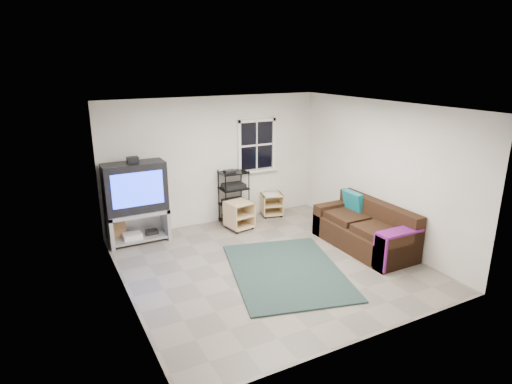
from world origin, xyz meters
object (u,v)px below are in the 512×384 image
tv_unit (136,196)px  side_table_right (271,203)px  side_table_left (238,214)px  sofa (365,231)px  av_rack (234,200)px

tv_unit → side_table_right: bearing=1.6°
tv_unit → side_table_right: (2.91, 0.08, -0.61)m
side_table_left → sofa: 2.52m
tv_unit → sofa: size_ratio=0.82×
av_rack → sofa: bearing=-55.4°
av_rack → side_table_right: 0.93m
tv_unit → av_rack: (2.01, 0.07, -0.40)m
av_rack → side_table_left: av_rack is taller
tv_unit → sofa: bearing=-31.6°
side_table_right → av_rack: bearing=-179.6°
av_rack → sofa: 2.76m
side_table_right → sofa: (0.66, -2.28, 0.03)m
tv_unit → av_rack: size_ratio=1.44×
av_rack → side_table_right: av_rack is taller
side_table_right → sofa: sofa is taller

